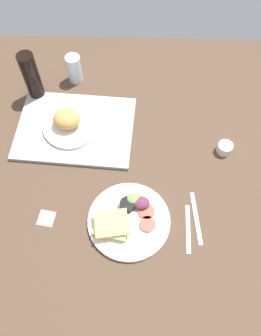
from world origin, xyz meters
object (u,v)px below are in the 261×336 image
(sticky_note, at_px, (46,218))
(espresso_cup, at_px, (225,148))
(serving_tray, at_px, (75,128))
(soda_bottle, at_px, (32,77))
(bread_plate_near, at_px, (69,123))
(knife, at_px, (196,218))
(fork, at_px, (188,229))
(drinking_glass, at_px, (74,69))
(plate_with_salad, at_px, (127,219))

(sticky_note, bearing_deg, espresso_cup, 24.64)
(serving_tray, relative_size, soda_bottle, 2.08)
(bread_plate_near, xyz_separation_m, knife, (0.47, -0.36, -0.04))
(sticky_note, bearing_deg, fork, -2.81)
(espresso_cup, height_order, knife, espresso_cup)
(serving_tray, bearing_deg, bread_plate_near, 179.68)
(drinking_glass, bearing_deg, espresso_cup, -29.91)
(serving_tray, relative_size, knife, 2.37)
(plate_with_salad, bearing_deg, serving_tray, 120.08)
(bread_plate_near, bearing_deg, drinking_glass, 90.96)
(espresso_cup, xyz_separation_m, knife, (-0.12, -0.27, -0.02))
(drinking_glass, distance_m, knife, 0.78)
(serving_tray, xyz_separation_m, plate_with_salad, (0.22, -0.37, 0.01))
(drinking_glass, height_order, espresso_cup, drinking_glass)
(bread_plate_near, relative_size, plate_with_salad, 0.77)
(plate_with_salad, distance_m, espresso_cup, 0.46)
(bread_plate_near, distance_m, sticky_note, 0.38)
(plate_with_salad, height_order, fork, plate_with_salad)
(soda_bottle, distance_m, espresso_cup, 0.80)
(serving_tray, distance_m, plate_with_salad, 0.43)
(bread_plate_near, relative_size, drinking_glass, 1.72)
(serving_tray, xyz_separation_m, espresso_cup, (0.57, -0.08, 0.01))
(espresso_cup, distance_m, sticky_note, 0.70)
(bread_plate_near, xyz_separation_m, espresso_cup, (0.59, -0.08, -0.02))
(bread_plate_near, height_order, soda_bottle, soda_bottle)
(espresso_cup, distance_m, fork, 0.35)
(serving_tray, distance_m, knife, 0.58)
(knife, xyz_separation_m, sticky_note, (-0.51, -0.02, -0.00))
(serving_tray, bearing_deg, sticky_note, -99.25)
(drinking_glass, bearing_deg, knife, -52.33)
(serving_tray, relative_size, sticky_note, 8.04)
(serving_tray, height_order, soda_bottle, soda_bottle)
(serving_tray, bearing_deg, plate_with_salad, -59.92)
(serving_tray, xyz_separation_m, sticky_note, (-0.06, -0.37, -0.01))
(drinking_glass, distance_m, espresso_cup, 0.69)
(plate_with_salad, xyz_separation_m, espresso_cup, (0.36, 0.29, 0.00))
(serving_tray, xyz_separation_m, soda_bottle, (-0.18, 0.17, 0.10))
(plate_with_salad, bearing_deg, knife, 3.83)
(espresso_cup, relative_size, fork, 0.33)
(drinking_glass, bearing_deg, soda_bottle, -148.37)
(knife, bearing_deg, drinking_glass, 31.88)
(espresso_cup, height_order, sticky_note, espresso_cup)
(drinking_glass, xyz_separation_m, soda_bottle, (-0.15, -0.09, 0.05))
(drinking_glass, height_order, fork, drinking_glass)
(serving_tray, relative_size, bread_plate_near, 2.08)
(soda_bottle, xyz_separation_m, espresso_cup, (0.75, -0.25, -0.09))
(serving_tray, relative_size, drinking_glass, 3.59)
(serving_tray, relative_size, plate_with_salad, 1.61)
(drinking_glass, bearing_deg, bread_plate_near, -89.04)
(drinking_glass, bearing_deg, fork, -55.79)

